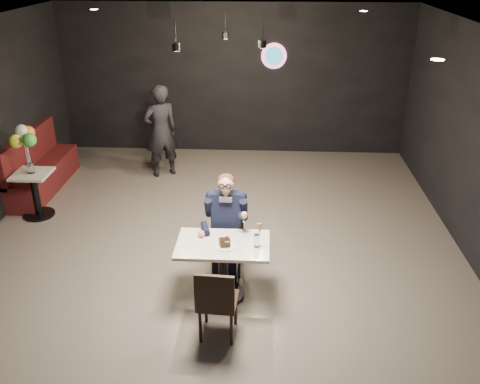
# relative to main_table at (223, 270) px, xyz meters

# --- Properties ---
(floor) EXTENTS (9.00, 9.00, 0.00)m
(floor) POSITION_rel_main_table_xyz_m (-0.20, 0.57, -0.38)
(floor) COLOR #6F645C
(floor) RESTS_ON ground
(wall_sign) EXTENTS (0.50, 0.06, 0.50)m
(wall_sign) POSITION_rel_main_table_xyz_m (0.60, 5.04, 1.62)
(wall_sign) COLOR pink
(wall_sign) RESTS_ON floor
(pendant_lights) EXTENTS (1.40, 1.20, 0.36)m
(pendant_lights) POSITION_rel_main_table_xyz_m (-0.20, 2.57, 2.51)
(pendant_lights) COLOR black
(pendant_lights) RESTS_ON floor
(main_table) EXTENTS (1.10, 0.70, 0.75)m
(main_table) POSITION_rel_main_table_xyz_m (0.00, 0.00, 0.00)
(main_table) COLOR silver
(main_table) RESTS_ON floor
(chair_far) EXTENTS (0.42, 0.46, 0.92)m
(chair_far) POSITION_rel_main_table_xyz_m (-0.00, 0.55, 0.09)
(chair_far) COLOR black
(chair_far) RESTS_ON floor
(chair_near) EXTENTS (0.45, 0.49, 0.92)m
(chair_near) POSITION_rel_main_table_xyz_m (0.00, -0.69, 0.09)
(chair_near) COLOR black
(chair_near) RESTS_ON floor
(seated_man) EXTENTS (0.60, 0.80, 1.44)m
(seated_man) POSITION_rel_main_table_xyz_m (-0.00, 0.55, 0.34)
(seated_man) COLOR black
(seated_man) RESTS_ON floor
(dessert_plate) EXTENTS (0.24, 0.24, 0.01)m
(dessert_plate) POSITION_rel_main_table_xyz_m (0.04, -0.08, 0.38)
(dessert_plate) COLOR white
(dessert_plate) RESTS_ON main_table
(cake_slice) EXTENTS (0.14, 0.13, 0.08)m
(cake_slice) POSITION_rel_main_table_xyz_m (0.03, -0.07, 0.43)
(cake_slice) COLOR black
(cake_slice) RESTS_ON dessert_plate
(mint_leaf) EXTENTS (0.07, 0.04, 0.01)m
(mint_leaf) POSITION_rel_main_table_xyz_m (0.06, -0.11, 0.47)
(mint_leaf) COLOR green
(mint_leaf) RESTS_ON cake_slice
(sundae_glass) EXTENTS (0.07, 0.07, 0.16)m
(sundae_glass) POSITION_rel_main_table_xyz_m (0.40, -0.05, 0.45)
(sundae_glass) COLOR silver
(sundae_glass) RESTS_ON main_table
(wafer_cone) EXTENTS (0.08, 0.08, 0.13)m
(wafer_cone) POSITION_rel_main_table_xyz_m (0.43, -0.06, 0.62)
(wafer_cone) COLOR #B87F4B
(wafer_cone) RESTS_ON sundae_glass
(booth_bench) EXTENTS (0.52, 2.07, 1.04)m
(booth_bench) POSITION_rel_main_table_xyz_m (-3.45, 2.93, 0.14)
(booth_bench) COLOR #49110F
(booth_bench) RESTS_ON floor
(side_table) EXTENTS (0.55, 0.55, 0.69)m
(side_table) POSITION_rel_main_table_xyz_m (-3.15, 1.93, -0.03)
(side_table) COLOR silver
(side_table) RESTS_ON floor
(balloon_vase) EXTENTS (0.11, 0.11, 0.16)m
(balloon_vase) POSITION_rel_main_table_xyz_m (-3.15, 1.93, 0.46)
(balloon_vase) COLOR silver
(balloon_vase) RESTS_ON side_table
(balloon_bunch) EXTENTS (0.38, 0.38, 0.63)m
(balloon_bunch) POSITION_rel_main_table_xyz_m (-3.15, 1.93, 0.84)
(balloon_bunch) COLOR #FAFF35
(balloon_bunch) RESTS_ON balloon_vase
(passerby) EXTENTS (0.75, 0.67, 1.73)m
(passerby) POSITION_rel_main_table_xyz_m (-1.46, 3.69, 0.49)
(passerby) COLOR black
(passerby) RESTS_ON floor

